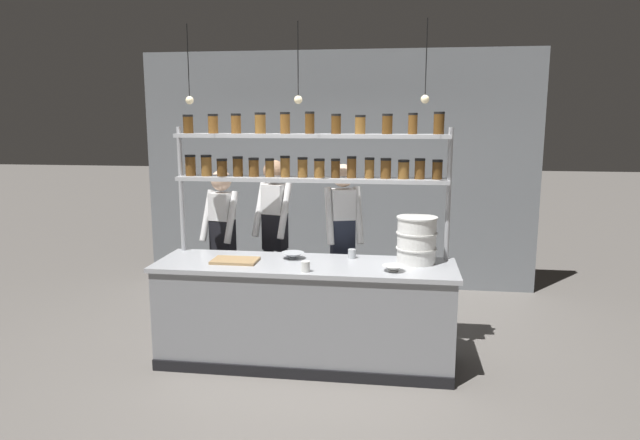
{
  "coord_description": "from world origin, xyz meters",
  "views": [
    {
      "loc": [
        0.81,
        -4.8,
        2.18
      ],
      "look_at": [
        0.11,
        0.2,
        1.27
      ],
      "focal_mm": 32.0,
      "sensor_mm": 36.0,
      "label": 1
    }
  ],
  "objects_px": {
    "spice_shelf_unit": "(309,161)",
    "container_stack": "(417,240)",
    "chef_left": "(223,238)",
    "cutting_board": "(235,261)",
    "prep_bowl_center_front": "(393,268)",
    "chef_right": "(343,238)",
    "prep_bowl_near_left": "(293,256)",
    "serving_cup_by_board": "(306,267)",
    "chef_center": "(275,232)",
    "serving_cup_front": "(352,254)"
  },
  "relations": [
    {
      "from": "spice_shelf_unit",
      "to": "container_stack",
      "type": "bearing_deg",
      "value": -10.41
    },
    {
      "from": "chef_left",
      "to": "cutting_board",
      "type": "xyz_separation_m",
      "value": [
        0.37,
        -0.82,
        -0.02
      ]
    },
    {
      "from": "prep_bowl_center_front",
      "to": "container_stack",
      "type": "bearing_deg",
      "value": 58.4
    },
    {
      "from": "chef_left",
      "to": "container_stack",
      "type": "distance_m",
      "value": 2.07
    },
    {
      "from": "chef_right",
      "to": "prep_bowl_center_front",
      "type": "distance_m",
      "value": 0.97
    },
    {
      "from": "prep_bowl_near_left",
      "to": "spice_shelf_unit",
      "type": "bearing_deg",
      "value": 56.05
    },
    {
      "from": "chef_right",
      "to": "serving_cup_by_board",
      "type": "relative_size",
      "value": 19.34
    },
    {
      "from": "chef_center",
      "to": "prep_bowl_near_left",
      "type": "xyz_separation_m",
      "value": [
        0.31,
        -0.66,
        -0.08
      ]
    },
    {
      "from": "prep_bowl_center_front",
      "to": "serving_cup_front",
      "type": "height_order",
      "value": "serving_cup_front"
    },
    {
      "from": "serving_cup_by_board",
      "to": "spice_shelf_unit",
      "type": "bearing_deg",
      "value": 95.95
    },
    {
      "from": "chef_right",
      "to": "serving_cup_by_board",
      "type": "xyz_separation_m",
      "value": [
        -0.21,
        -0.94,
        -0.05
      ]
    },
    {
      "from": "chef_center",
      "to": "serving_cup_front",
      "type": "relative_size",
      "value": 21.21
    },
    {
      "from": "spice_shelf_unit",
      "to": "prep_bowl_near_left",
      "type": "distance_m",
      "value": 0.87
    },
    {
      "from": "cutting_board",
      "to": "prep_bowl_center_front",
      "type": "relative_size",
      "value": 2.18
    },
    {
      "from": "chef_right",
      "to": "cutting_board",
      "type": "xyz_separation_m",
      "value": [
        -0.89,
        -0.71,
        -0.08
      ]
    },
    {
      "from": "serving_cup_by_board",
      "to": "container_stack",
      "type": "bearing_deg",
      "value": 25.41
    },
    {
      "from": "cutting_board",
      "to": "serving_cup_by_board",
      "type": "bearing_deg",
      "value": -19.46
    },
    {
      "from": "chef_center",
      "to": "prep_bowl_near_left",
      "type": "distance_m",
      "value": 0.73
    },
    {
      "from": "chef_right",
      "to": "serving_cup_front",
      "type": "distance_m",
      "value": 0.45
    },
    {
      "from": "chef_left",
      "to": "container_stack",
      "type": "bearing_deg",
      "value": -2.82
    },
    {
      "from": "chef_left",
      "to": "serving_cup_by_board",
      "type": "relative_size",
      "value": 18.39
    },
    {
      "from": "cutting_board",
      "to": "prep_bowl_near_left",
      "type": "distance_m",
      "value": 0.52
    },
    {
      "from": "container_stack",
      "to": "serving_cup_by_board",
      "type": "relative_size",
      "value": 4.57
    },
    {
      "from": "spice_shelf_unit",
      "to": "prep_bowl_center_front",
      "type": "bearing_deg",
      "value": -32.4
    },
    {
      "from": "spice_shelf_unit",
      "to": "container_stack",
      "type": "relative_size",
      "value": 6.14
    },
    {
      "from": "prep_bowl_center_front",
      "to": "prep_bowl_near_left",
      "type": "bearing_deg",
      "value": 161.23
    },
    {
      "from": "prep_bowl_near_left",
      "to": "prep_bowl_center_front",
      "type": "xyz_separation_m",
      "value": [
        0.91,
        -0.31,
        -0.0
      ]
    },
    {
      "from": "spice_shelf_unit",
      "to": "serving_cup_front",
      "type": "distance_m",
      "value": 0.93
    },
    {
      "from": "chef_right",
      "to": "prep_bowl_center_front",
      "type": "bearing_deg",
      "value": -75.62
    },
    {
      "from": "chef_center",
      "to": "chef_right",
      "type": "relative_size",
      "value": 1.01
    },
    {
      "from": "spice_shelf_unit",
      "to": "chef_right",
      "type": "relative_size",
      "value": 1.45
    },
    {
      "from": "chef_center",
      "to": "chef_right",
      "type": "bearing_deg",
      "value": 5.14
    },
    {
      "from": "serving_cup_by_board",
      "to": "chef_center",
      "type": "bearing_deg",
      "value": 114.71
    },
    {
      "from": "chef_left",
      "to": "prep_bowl_near_left",
      "type": "bearing_deg",
      "value": -21.6
    },
    {
      "from": "chef_right",
      "to": "cutting_board",
      "type": "height_order",
      "value": "chef_right"
    },
    {
      "from": "spice_shelf_unit",
      "to": "chef_center",
      "type": "height_order",
      "value": "spice_shelf_unit"
    },
    {
      "from": "chef_left",
      "to": "prep_bowl_near_left",
      "type": "relative_size",
      "value": 7.89
    },
    {
      "from": "chef_right",
      "to": "prep_bowl_near_left",
      "type": "xyz_separation_m",
      "value": [
        -0.4,
        -0.52,
        -0.06
      ]
    },
    {
      "from": "spice_shelf_unit",
      "to": "chef_right",
      "type": "bearing_deg",
      "value": 50.02
    },
    {
      "from": "serving_cup_front",
      "to": "serving_cup_by_board",
      "type": "height_order",
      "value": "serving_cup_by_board"
    },
    {
      "from": "prep_bowl_near_left",
      "to": "serving_cup_by_board",
      "type": "height_order",
      "value": "serving_cup_by_board"
    },
    {
      "from": "chef_left",
      "to": "serving_cup_by_board",
      "type": "height_order",
      "value": "chef_left"
    },
    {
      "from": "container_stack",
      "to": "chef_right",
      "type": "bearing_deg",
      "value": 143.95
    },
    {
      "from": "spice_shelf_unit",
      "to": "prep_bowl_near_left",
      "type": "height_order",
      "value": "spice_shelf_unit"
    },
    {
      "from": "serving_cup_by_board",
      "to": "serving_cup_front",
      "type": "bearing_deg",
      "value": 56.79
    },
    {
      "from": "chef_center",
      "to": "serving_cup_front",
      "type": "bearing_deg",
      "value": -17.52
    },
    {
      "from": "prep_bowl_near_left",
      "to": "serving_cup_by_board",
      "type": "xyz_separation_m",
      "value": [
        0.19,
        -0.43,
        0.02
      ]
    },
    {
      "from": "prep_bowl_center_front",
      "to": "chef_center",
      "type": "bearing_deg",
      "value": 141.49
    },
    {
      "from": "spice_shelf_unit",
      "to": "chef_right",
      "type": "xyz_separation_m",
      "value": [
        0.28,
        0.33,
        -0.78
      ]
    },
    {
      "from": "chef_right",
      "to": "serving_cup_by_board",
      "type": "height_order",
      "value": "chef_right"
    }
  ]
}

